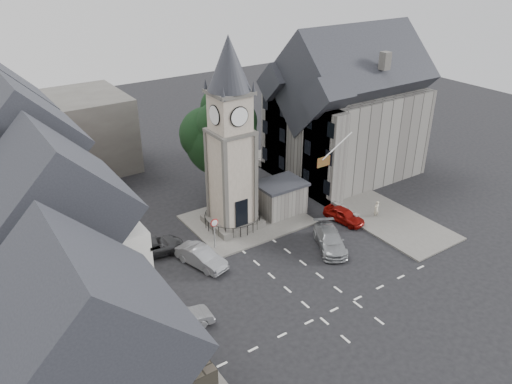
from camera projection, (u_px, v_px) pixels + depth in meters
ground at (287, 269)px, 37.95m from camera, size 120.00×120.00×0.00m
pavement_west at (100, 284)px, 36.14m from camera, size 6.00×30.00×0.14m
pavement_east at (335, 190)px, 49.83m from camera, size 6.00×26.00×0.14m
central_island at (247, 219)px, 44.60m from camera, size 10.00×8.00×0.16m
road_markings at (336, 309)px, 33.87m from camera, size 20.00×8.00×0.01m
clock_tower at (231, 138)px, 40.23m from camera, size 4.86×4.86×16.25m
stone_shelter at (280, 198)px, 45.21m from camera, size 4.30×3.30×3.08m
town_tree at (221, 130)px, 45.46m from camera, size 7.20×7.20×10.80m
warning_sign_post at (215, 228)px, 39.48m from camera, size 0.70×0.19×2.85m
terrace_pink at (9, 166)px, 39.14m from camera, size 8.10×7.60×12.80m
terrace_cream at (32, 206)px, 33.21m from camera, size 8.10×7.60×12.80m
terrace_tudor at (66, 269)px, 27.45m from camera, size 8.10×7.60×12.00m
backdrop_west at (30, 142)px, 50.95m from camera, size 20.00×10.00×8.00m
east_building at (346, 117)px, 51.06m from camera, size 14.40×11.40×12.60m
east_boundary_wall at (301, 187)px, 49.75m from camera, size 0.40×16.00×0.90m
flagpole at (337, 146)px, 41.76m from camera, size 3.68×0.10×2.74m
car_west_blue at (161, 321)px, 31.69m from camera, size 4.24×1.78×1.43m
car_west_silver at (182, 321)px, 31.78m from camera, size 4.18×1.70×1.35m
car_west_grey at (155, 247)px, 39.56m from camera, size 4.95×2.79×1.31m
car_island_silver at (201, 257)px, 38.12m from camera, size 2.75×4.69×1.46m
car_island_east at (330, 240)px, 40.32m from camera, size 4.08×5.36×1.45m
car_east_red at (344, 215)px, 44.12m from camera, size 2.21×4.04×1.30m
pedestrian at (376, 209)px, 44.80m from camera, size 0.60×0.40×1.61m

